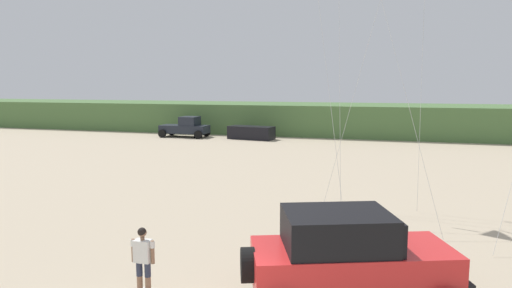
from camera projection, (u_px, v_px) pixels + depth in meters
dune_ridge at (307, 118)px, 47.62m from camera, size 90.00×9.49×3.02m
jeep at (349, 258)px, 10.06m from camera, size 4.99×3.75×2.26m
person_watching at (143, 257)px, 10.82m from camera, size 0.62×0.31×1.67m
distant_pickup at (186, 127)px, 43.65m from camera, size 4.63×2.43×1.98m
distant_sedan at (251, 133)px, 41.96m from camera, size 4.41×2.31×1.20m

